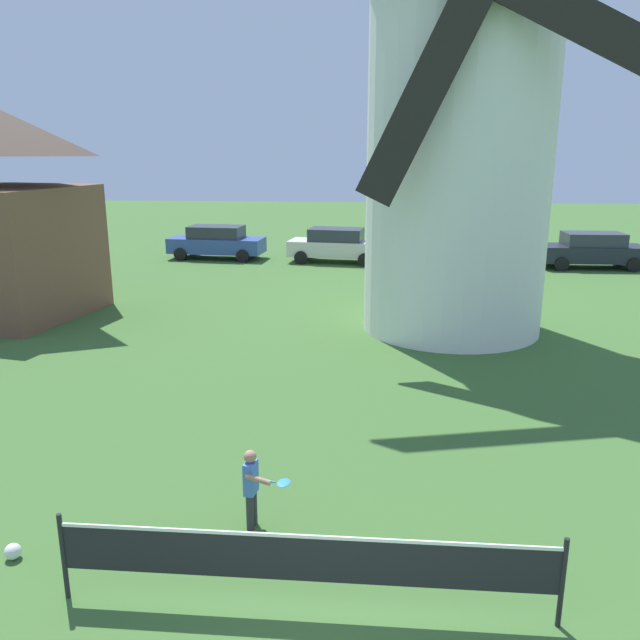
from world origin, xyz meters
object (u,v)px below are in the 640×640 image
object	(u,v)px
stray_ball	(13,551)
parked_car_mustard	(467,248)
player_far	(253,484)
parked_car_cream	(336,245)
parked_car_blue	(217,242)
tennis_net	(305,559)
windmill	(462,100)
parked_car_black	(592,250)

from	to	relation	value
stray_ball	parked_car_mustard	distance (m)	23.95
player_far	stray_ball	distance (m)	3.16
parked_car_cream	stray_ball	bearing A→B (deg)	-97.02
parked_car_blue	parked_car_mustard	xyz separation A→B (m)	(11.62, -0.88, 0.00)
tennis_net	windmill	bearing A→B (deg)	76.45
player_far	parked_car_black	xyz separation A→B (m)	(11.12, 21.15, 0.15)
parked_car_cream	parked_car_black	bearing A→B (deg)	-2.93
windmill	stray_ball	world-z (taller)	windmill
tennis_net	parked_car_mustard	size ratio (longest dim) A/B	1.24
player_far	parked_car_black	world-z (taller)	parked_car_black
parked_car_black	parked_car_mustard	bearing A→B (deg)	177.99
stray_ball	parked_car_blue	world-z (taller)	parked_car_blue
tennis_net	parked_car_blue	distance (m)	24.79
windmill	parked_car_mustard	distance (m)	12.21
tennis_net	player_far	xyz separation A→B (m)	(-0.90, 1.62, -0.03)
stray_ball	parked_car_blue	size ratio (longest dim) A/B	0.05
windmill	parked_car_black	size ratio (longest dim) A/B	3.11
tennis_net	parked_car_black	world-z (taller)	parked_car_black
tennis_net	parked_car_mustard	xyz separation A→B (m)	(4.84, 22.96, 0.12)
player_far	parked_car_blue	size ratio (longest dim) A/B	0.25
player_far	parked_car_cream	xyz separation A→B (m)	(-0.16, 21.73, 0.15)
parked_car_blue	parked_car_mustard	distance (m)	11.66
player_far	parked_car_cream	bearing A→B (deg)	90.43
tennis_net	parked_car_blue	bearing A→B (deg)	105.89
stray_ball	tennis_net	bearing A→B (deg)	-9.57
tennis_net	player_far	size ratio (longest dim) A/B	4.88
tennis_net	stray_ball	bearing A→B (deg)	170.43
player_far	stray_ball	size ratio (longest dim) A/B	5.51
player_far	parked_car_cream	size ratio (longest dim) A/B	0.26
windmill	parked_car_blue	distance (m)	16.13
windmill	parked_car_blue	bearing A→B (deg)	130.05
parked_car_black	stray_ball	bearing A→B (deg)	-122.48
parked_car_mustard	parked_car_black	bearing A→B (deg)	-2.01
windmill	parked_car_mustard	size ratio (longest dim) A/B	3.03
stray_ball	parked_car_mustard	xyz separation A→B (m)	(8.69, 22.31, 0.70)
stray_ball	parked_car_black	world-z (taller)	parked_car_black
windmill	parked_car_cream	world-z (taller)	windmill
windmill	tennis_net	xyz separation A→B (m)	(-2.95, -12.26, -5.69)
parked_car_blue	parked_car_mustard	size ratio (longest dim) A/B	1.00
parked_car_blue	parked_car_cream	world-z (taller)	same
stray_ball	parked_car_black	size ratio (longest dim) A/B	0.05
player_far	parked_car_mustard	world-z (taller)	parked_car_mustard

